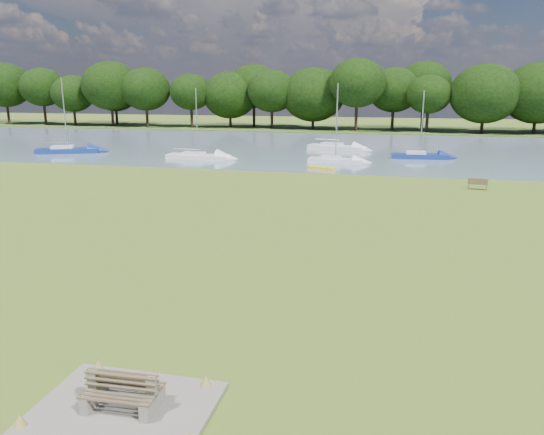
% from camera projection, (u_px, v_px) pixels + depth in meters
% --- Properties ---
extents(ground, '(220.00, 220.00, 0.00)m').
position_uv_depth(ground, '(265.00, 245.00, 25.87)').
color(ground, olive).
extents(river, '(220.00, 40.00, 0.10)m').
position_uv_depth(river, '(347.00, 149.00, 65.55)').
color(river, slate).
rests_on(river, ground).
extents(far_bank, '(220.00, 20.00, 0.40)m').
position_uv_depth(far_bank, '(363.00, 130.00, 93.89)').
color(far_bank, '#4C6626').
rests_on(far_bank, ground).
extents(concrete_pad, '(4.20, 3.20, 0.10)m').
position_uv_depth(concrete_pad, '(124.00, 409.00, 12.63)').
color(concrete_pad, gray).
rests_on(concrete_pad, ground).
extents(bench_pair, '(1.82, 1.12, 0.96)m').
position_uv_depth(bench_pair, '(123.00, 392.00, 12.53)').
color(bench_pair, gray).
rests_on(bench_pair, concrete_pad).
extents(riverbank_bench, '(1.45, 0.62, 0.87)m').
position_uv_depth(riverbank_bench, '(478.00, 184.00, 39.42)').
color(riverbank_bench, brown).
rests_on(riverbank_bench, ground).
extents(kayak, '(2.70, 1.63, 0.27)m').
position_uv_depth(kayak, '(321.00, 168.00, 48.64)').
color(kayak, yellow).
rests_on(kayak, river).
extents(tree_line, '(117.84, 10.08, 12.20)m').
position_uv_depth(tree_line, '(287.00, 87.00, 91.22)').
color(tree_line, black).
rests_on(tree_line, far_bank).
extents(sailboat_0, '(7.17, 3.82, 7.82)m').
position_uv_depth(sailboat_0, '(336.00, 146.00, 63.56)').
color(sailboat_0, white).
rests_on(sailboat_0, river).
extents(sailboat_1, '(7.06, 4.46, 8.38)m').
position_uv_depth(sailboat_1, '(67.00, 149.00, 60.59)').
color(sailboat_1, navy).
rests_on(sailboat_1, river).
extents(sailboat_2, '(6.82, 2.30, 7.29)m').
position_uv_depth(sailboat_2, '(197.00, 155.00, 55.94)').
color(sailboat_2, white).
rests_on(sailboat_2, river).
extents(sailboat_3, '(5.97, 2.24, 7.06)m').
position_uv_depth(sailboat_3, '(419.00, 154.00, 55.98)').
color(sailboat_3, navy).
rests_on(sailboat_3, river).
extents(sailboat_4, '(5.54, 1.90, 7.17)m').
position_uv_depth(sailboat_4, '(335.00, 159.00, 52.99)').
color(sailboat_4, white).
rests_on(sailboat_4, river).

